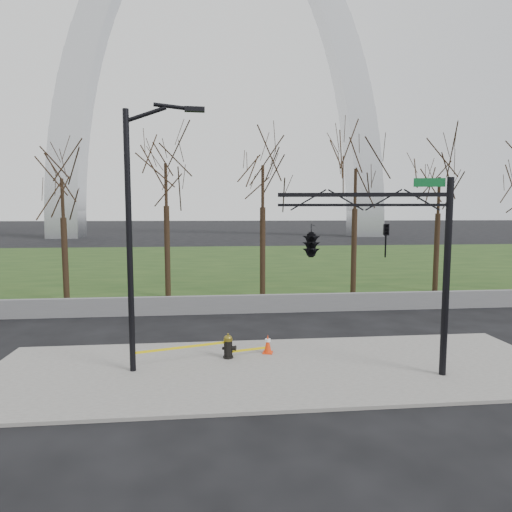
{
  "coord_description": "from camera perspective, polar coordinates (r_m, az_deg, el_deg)",
  "views": [
    {
      "loc": [
        -2.03,
        -13.24,
        4.99
      ],
      "look_at": [
        -0.44,
        2.0,
        3.45
      ],
      "focal_mm": 30.63,
      "sensor_mm": 36.0,
      "label": 1
    }
  ],
  "objects": [
    {
      "name": "caution_tape",
      "position": [
        14.75,
        -6.79,
        -11.86
      ],
      "size": [
        4.38,
        1.25,
        0.43
      ],
      "color": "yellow",
      "rests_on": "ground"
    },
    {
      "name": "ground",
      "position": [
        14.3,
        2.69,
        -14.69
      ],
      "size": [
        500.0,
        500.0,
        0.0
      ],
      "primitive_type": "plane",
      "color": "black",
      "rests_on": "ground"
    },
    {
      "name": "sidewalk",
      "position": [
        14.28,
        2.69,
        -14.5
      ],
      "size": [
        18.0,
        6.0,
        0.1
      ],
      "primitive_type": "cube",
      "color": "slate",
      "rests_on": "ground"
    },
    {
      "name": "guardrail",
      "position": [
        21.82,
        -0.47,
        -6.27
      ],
      "size": [
        60.0,
        0.3,
        0.9
      ],
      "primitive_type": "cube",
      "color": "#59595B",
      "rests_on": "ground"
    },
    {
      "name": "traffic_signal_mast",
      "position": [
        13.2,
        10.52,
        1.99
      ],
      "size": [
        5.05,
        2.54,
        6.0
      ],
      "rotation": [
        0.0,
        0.0,
        -0.16
      ],
      "color": "black",
      "rests_on": "ground"
    },
    {
      "name": "gateway_arch",
      "position": [
        92.46,
        -4.79,
        23.02
      ],
      "size": [
        66.0,
        6.0,
        65.0
      ],
      "primitive_type": null,
      "color": "silver",
      "rests_on": "ground"
    },
    {
      "name": "grass_strip",
      "position": [
        43.57,
        -3.23,
        -0.81
      ],
      "size": [
        120.0,
        40.0,
        0.06
      ],
      "primitive_type": "cube",
      "color": "#1C3814",
      "rests_on": "ground"
    },
    {
      "name": "tree_row",
      "position": [
        25.43,
        0.79,
        4.05
      ],
      "size": [
        47.89,
        4.0,
        8.49
      ],
      "color": "black",
      "rests_on": "ground"
    },
    {
      "name": "traffic_cone",
      "position": [
        15.49,
        1.55,
        -11.4
      ],
      "size": [
        0.41,
        0.41,
        0.65
      ],
      "rotation": [
        0.0,
        0.0,
        -0.24
      ],
      "color": "red",
      "rests_on": "sidewalk"
    },
    {
      "name": "street_light",
      "position": [
        13.62,
        -15.33,
        4.3
      ],
      "size": [
        2.39,
        0.31,
        8.21
      ],
      "rotation": [
        0.0,
        0.0,
        0.05
      ],
      "color": "black",
      "rests_on": "ground"
    },
    {
      "name": "fire_hydrant",
      "position": [
        15.0,
        -3.62,
        -11.74
      ],
      "size": [
        0.53,
        0.34,
        0.84
      ],
      "rotation": [
        0.0,
        0.0,
        -0.29
      ],
      "color": "black",
      "rests_on": "sidewalk"
    }
  ]
}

